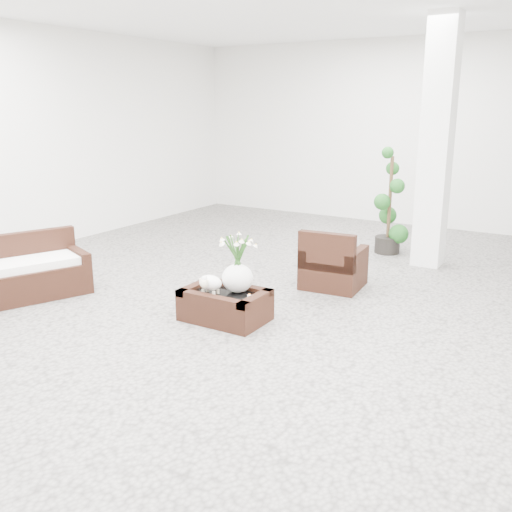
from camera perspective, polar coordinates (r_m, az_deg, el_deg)
The scene contains 9 objects.
ground at distance 6.81m, azimuth 0.44°, elevation -4.86°, with size 11.00×11.00×0.00m, color gray.
column at distance 8.57m, azimuth 17.50°, elevation 10.56°, with size 0.40×0.40×3.50m, color white.
coffee_table at distance 6.31m, azimuth -3.09°, elevation -5.02°, with size 0.90×0.60×0.31m, color #33190F.
sheep_figurine at distance 6.21m, azimuth -4.56°, elevation -2.82°, with size 0.28×0.23×0.21m, color white.
planter_narcissus at distance 6.16m, azimuth -1.87°, elevation -0.06°, with size 0.44×0.44×0.80m, color white, non-canonical shape.
tealight at distance 6.11m, azimuth -0.67°, elevation -3.97°, with size 0.04×0.04×0.03m, color white.
armchair at distance 7.43m, azimuth 7.75°, elevation -0.18°, with size 0.73×0.70×0.77m, color #33190F.
loveseat at distance 7.50m, azimuth -21.94°, elevation -1.06°, with size 1.42×0.68×0.76m, color #33190F.
topiary at distance 9.21m, azimuth 13.15°, elevation 5.24°, with size 0.44×0.44×1.63m, color #174616, non-canonical shape.
Camera 1 is at (3.29, -5.50, 2.31)m, focal length 40.26 mm.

